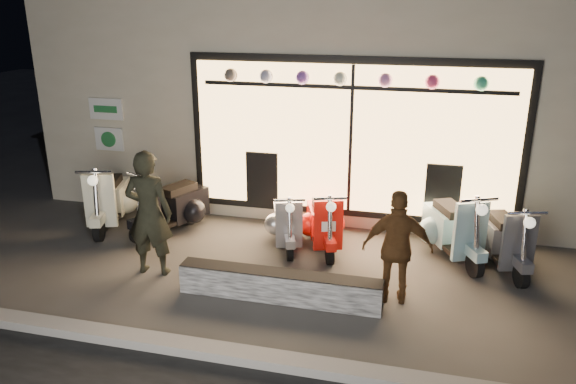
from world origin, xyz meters
name	(u,v)px	position (x,y,z in m)	size (l,w,h in m)	color
ground	(272,275)	(0.00, 0.00, 0.00)	(40.00, 40.00, 0.00)	#383533
kerb	(222,353)	(0.00, -2.00, 0.06)	(40.00, 0.25, 0.12)	slate
shop_building	(335,79)	(0.00, 4.98, 2.10)	(10.20, 6.23, 4.20)	beige
graffiti_barrier	(279,286)	(0.29, -0.65, 0.20)	(2.65, 0.28, 0.40)	black
scooter_silver	(287,221)	(-0.07, 1.14, 0.36)	(0.67, 1.27, 0.91)	black
scooter_red	(323,221)	(0.50, 1.21, 0.39)	(0.73, 1.36, 0.98)	black
scooter_black	(177,204)	(-2.00, 1.24, 0.44)	(0.89, 1.50, 1.09)	black
scooter_cream	(110,198)	(-3.24, 1.22, 0.45)	(0.79, 1.56, 1.12)	black
scooter_blue	(450,226)	(2.44, 1.36, 0.44)	(0.91, 1.49, 1.10)	black
scooter_grey	(502,237)	(3.17, 1.19, 0.41)	(0.72, 1.44, 1.03)	black
man	(149,213)	(-1.67, -0.33, 0.90)	(0.66, 0.43, 1.80)	black
woman	(398,248)	(1.74, -0.31, 0.75)	(0.88, 0.37, 1.51)	brown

